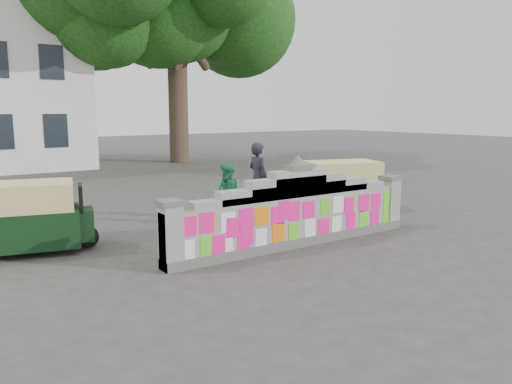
{
  "coord_description": "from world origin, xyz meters",
  "views": [
    {
      "loc": [
        -6.85,
        -8.27,
        2.94
      ],
      "look_at": [
        -0.41,
        1.0,
        1.1
      ],
      "focal_mm": 35.0,
      "sensor_mm": 36.0,
      "label": 1
    }
  ],
  "objects_px": {
    "cyclist_rider": "(258,187)",
    "rickshaw_left": "(24,217)",
    "pedestrian": "(228,195)",
    "rickshaw_right": "(340,185)",
    "cyclist_bike": "(258,201)"
  },
  "relations": [
    {
      "from": "cyclist_rider",
      "to": "rickshaw_left",
      "type": "relative_size",
      "value": 0.68
    },
    {
      "from": "cyclist_rider",
      "to": "rickshaw_left",
      "type": "bearing_deg",
      "value": 84.42
    },
    {
      "from": "rickshaw_left",
      "to": "pedestrian",
      "type": "bearing_deg",
      "value": 9.86
    },
    {
      "from": "pedestrian",
      "to": "rickshaw_left",
      "type": "distance_m",
      "value": 4.75
    },
    {
      "from": "cyclist_rider",
      "to": "pedestrian",
      "type": "relative_size",
      "value": 1.14
    },
    {
      "from": "rickshaw_right",
      "to": "rickshaw_left",
      "type": "bearing_deg",
      "value": 14.9
    },
    {
      "from": "cyclist_bike",
      "to": "rickshaw_right",
      "type": "xyz_separation_m",
      "value": [
        2.76,
        -0.25,
        0.22
      ]
    },
    {
      "from": "cyclist_rider",
      "to": "rickshaw_right",
      "type": "relative_size",
      "value": 0.68
    },
    {
      "from": "cyclist_bike",
      "to": "pedestrian",
      "type": "relative_size",
      "value": 1.28
    },
    {
      "from": "cyclist_bike",
      "to": "rickshaw_left",
      "type": "bearing_deg",
      "value": 84.42
    },
    {
      "from": "rickshaw_left",
      "to": "rickshaw_right",
      "type": "bearing_deg",
      "value": 10.89
    },
    {
      "from": "cyclist_rider",
      "to": "pedestrian",
      "type": "distance_m",
      "value": 1.03
    },
    {
      "from": "cyclist_rider",
      "to": "pedestrian",
      "type": "bearing_deg",
      "value": 93.37
    },
    {
      "from": "cyclist_rider",
      "to": "rickshaw_left",
      "type": "xyz_separation_m",
      "value": [
        -5.75,
        0.25,
        -0.16
      ]
    },
    {
      "from": "rickshaw_left",
      "to": "rickshaw_right",
      "type": "height_order",
      "value": "rickshaw_left"
    }
  ]
}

